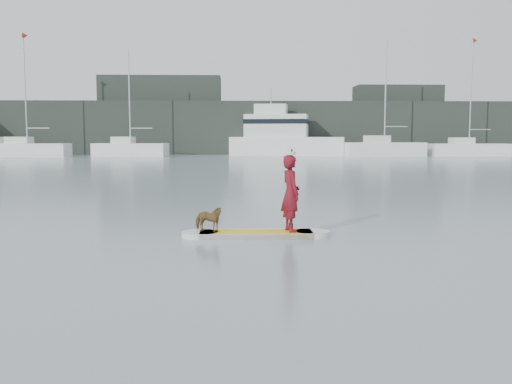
{
  "coord_description": "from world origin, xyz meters",
  "views": [
    {
      "loc": [
        -1.2,
        -13.92,
        2.27
      ],
      "look_at": [
        -0.76,
        -1.43,
        1.0
      ],
      "focal_mm": 40.0,
      "sensor_mm": 36.0,
      "label": 1
    }
  ],
  "objects_px": {
    "sailboat_c": "(130,149)",
    "paddleboard": "(256,234)",
    "motor_yacht_a": "(283,136)",
    "paddler": "(291,193)",
    "sailboat_f": "(468,148)",
    "dog": "(208,219)",
    "sailboat_b": "(27,148)",
    "sailboat_e": "(384,148)"
  },
  "relations": [
    {
      "from": "sailboat_b",
      "to": "motor_yacht_a",
      "type": "relative_size",
      "value": 0.98
    },
    {
      "from": "sailboat_c",
      "to": "paddleboard",
      "type": "bearing_deg",
      "value": -68.97
    },
    {
      "from": "dog",
      "to": "motor_yacht_a",
      "type": "bearing_deg",
      "value": 14.09
    },
    {
      "from": "sailboat_b",
      "to": "sailboat_c",
      "type": "bearing_deg",
      "value": 7.51
    },
    {
      "from": "sailboat_c",
      "to": "sailboat_e",
      "type": "distance_m",
      "value": 26.25
    },
    {
      "from": "paddler",
      "to": "sailboat_b",
      "type": "bearing_deg",
      "value": 10.15
    },
    {
      "from": "sailboat_b",
      "to": "sailboat_f",
      "type": "bearing_deg",
      "value": 4.95
    },
    {
      "from": "sailboat_e",
      "to": "sailboat_f",
      "type": "height_order",
      "value": "sailboat_f"
    },
    {
      "from": "paddler",
      "to": "sailboat_c",
      "type": "bearing_deg",
      "value": -1.18
    },
    {
      "from": "sailboat_c",
      "to": "motor_yacht_a",
      "type": "relative_size",
      "value": 0.86
    },
    {
      "from": "sailboat_b",
      "to": "sailboat_f",
      "type": "height_order",
      "value": "sailboat_b"
    },
    {
      "from": "dog",
      "to": "sailboat_e",
      "type": "distance_m",
      "value": 48.78
    },
    {
      "from": "paddleboard",
      "to": "sailboat_e",
      "type": "height_order",
      "value": "sailboat_e"
    },
    {
      "from": "paddleboard",
      "to": "paddler",
      "type": "xyz_separation_m",
      "value": [
        0.77,
        0.01,
        0.91
      ]
    },
    {
      "from": "paddleboard",
      "to": "dog",
      "type": "bearing_deg",
      "value": 180.0
    },
    {
      "from": "dog",
      "to": "paddleboard",
      "type": "bearing_deg",
      "value": -68.98
    },
    {
      "from": "paddler",
      "to": "paddleboard",
      "type": "bearing_deg",
      "value": 74.64
    },
    {
      "from": "paddleboard",
      "to": "sailboat_e",
      "type": "xyz_separation_m",
      "value": [
        14.83,
        46.11,
        0.79
      ]
    },
    {
      "from": "sailboat_f",
      "to": "sailboat_e",
      "type": "bearing_deg",
      "value": -174.91
    },
    {
      "from": "sailboat_c",
      "to": "sailboat_f",
      "type": "bearing_deg",
      "value": 7.36
    },
    {
      "from": "paddleboard",
      "to": "motor_yacht_a",
      "type": "distance_m",
      "value": 49.58
    },
    {
      "from": "paddler",
      "to": "sailboat_f",
      "type": "distance_m",
      "value": 52.29
    },
    {
      "from": "sailboat_e",
      "to": "motor_yacht_a",
      "type": "distance_m",
      "value": 10.8
    },
    {
      "from": "sailboat_c",
      "to": "dog",
      "type": "bearing_deg",
      "value": -70.2
    },
    {
      "from": "paddler",
      "to": "motor_yacht_a",
      "type": "distance_m",
      "value": 49.49
    },
    {
      "from": "dog",
      "to": "sailboat_e",
      "type": "relative_size",
      "value": 0.06
    },
    {
      "from": "dog",
      "to": "motor_yacht_a",
      "type": "xyz_separation_m",
      "value": [
        5.65,
        49.34,
        1.65
      ]
    },
    {
      "from": "paddleboard",
      "to": "sailboat_f",
      "type": "bearing_deg",
      "value": 62.45
    },
    {
      "from": "paddler",
      "to": "sailboat_f",
      "type": "height_order",
      "value": "sailboat_f"
    },
    {
      "from": "dog",
      "to": "sailboat_f",
      "type": "bearing_deg",
      "value": -7.55
    },
    {
      "from": "paddler",
      "to": "sailboat_b",
      "type": "xyz_separation_m",
      "value": [
        -22.45,
        46.24,
        -0.11
      ]
    },
    {
      "from": "paddler",
      "to": "sailboat_c",
      "type": "relative_size",
      "value": 0.16
    },
    {
      "from": "motor_yacht_a",
      "to": "paddleboard",
      "type": "bearing_deg",
      "value": -83.86
    },
    {
      "from": "paddler",
      "to": "sailboat_f",
      "type": "bearing_deg",
      "value": -42.16
    },
    {
      "from": "sailboat_f",
      "to": "motor_yacht_a",
      "type": "distance_m",
      "value": 19.63
    },
    {
      "from": "paddler",
      "to": "dog",
      "type": "xyz_separation_m",
      "value": [
        -1.83,
        -0.01,
        -0.57
      ]
    },
    {
      "from": "dog",
      "to": "sailboat_c",
      "type": "bearing_deg",
      "value": 33.08
    },
    {
      "from": "dog",
      "to": "sailboat_b",
      "type": "height_order",
      "value": "sailboat_b"
    },
    {
      "from": "sailboat_f",
      "to": "sailboat_b",
      "type": "bearing_deg",
      "value": -178.72
    },
    {
      "from": "paddleboard",
      "to": "paddler",
      "type": "height_order",
      "value": "paddler"
    },
    {
      "from": "paddleboard",
      "to": "sailboat_c",
      "type": "xyz_separation_m",
      "value": [
        -11.4,
        46.84,
        0.74
      ]
    },
    {
      "from": "paddler",
      "to": "sailboat_e",
      "type": "bearing_deg",
      "value": -32.72
    }
  ]
}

